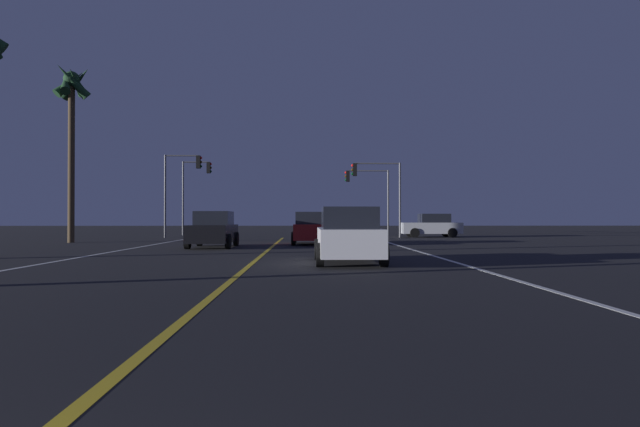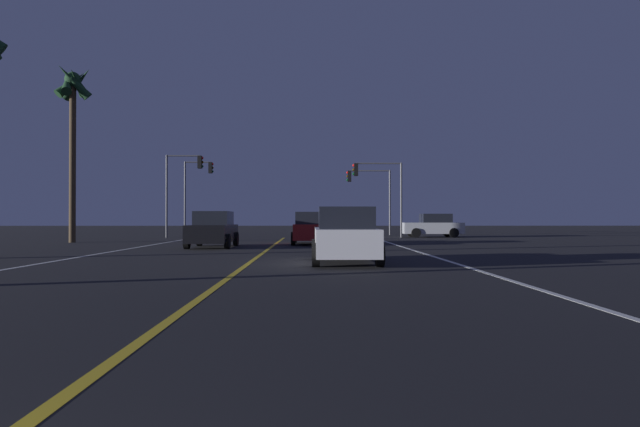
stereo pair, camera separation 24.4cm
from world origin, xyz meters
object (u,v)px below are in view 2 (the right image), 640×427
Objects in this scene: traffic_light_near_left at (183,177)px; traffic_light_far_left at (198,181)px; car_ahead_far at (311,229)px; traffic_light_far_right at (369,186)px; car_crossing_side at (433,226)px; traffic_light_near_right at (378,182)px; palm_tree_left_far at (73,100)px; car_lead_same_lane at (345,236)px; car_oncoming at (213,230)px.

traffic_light_far_left is (-0.15, 5.50, 0.06)m from traffic_light_near_left.
car_ahead_far is 16.27m from traffic_light_far_right.
car_crossing_side is 5.25m from traffic_light_near_right.
traffic_light_near_right is (-4.13, -0.68, 3.18)m from car_crossing_side.
car_crossing_side is 19.04m from traffic_light_far_left.
traffic_light_far_left is at bearing 71.77° from palm_tree_left_far.
traffic_light_far_right is at bearing -7.67° from car_lead_same_lane.
traffic_light_near_left is at bearing 21.79° from traffic_light_far_right.
traffic_light_near_right is 0.91× the size of traffic_light_near_left.
traffic_light_near_left is (-9.05, 9.75, 3.48)m from car_ahead_far.
car_crossing_side is at bearing -19.24° from car_lead_same_lane.
car_oncoming is 0.80× the size of traffic_light_near_right.
palm_tree_left_far reaches higher than car_ahead_far.
car_crossing_side is at bearing -14.94° from traffic_light_far_left.
car_crossing_side is 18.27m from traffic_light_near_left.
car_crossing_side is 0.80× the size of traffic_light_near_right.
car_crossing_side is at bearing 130.82° from traffic_light_far_right.
car_oncoming is at bearing 53.66° from traffic_light_near_right.
car_ahead_far is 0.80× the size of traffic_light_near_right.
palm_tree_left_far reaches higher than traffic_light_far_left.
car_oncoming is 13.93m from traffic_light_near_left.
palm_tree_left_far is (-14.53, 14.23, 7.24)m from car_lead_same_lane.
traffic_light_far_left is at bearing -14.94° from car_crossing_side.
car_crossing_side is 1.00× the size of car_lead_same_lane.
car_crossing_side is 24.92m from palm_tree_left_far.
traffic_light_far_right is (4.71, 15.25, 3.15)m from car_ahead_far.
traffic_light_near_right is 15.00m from traffic_light_far_left.
traffic_light_near_left is 9.55m from palm_tree_left_far.
traffic_light_far_left is (-10.23, 27.29, 3.54)m from car_lead_same_lane.
car_ahead_far is 0.43× the size of palm_tree_left_far.
traffic_light_near_right reaches higher than car_ahead_far.
car_lead_same_lane is at bearing 32.06° from car_oncoming.
car_crossing_side is 0.73× the size of traffic_light_near_left.
car_crossing_side is 0.81× the size of traffic_light_far_right.
traffic_light_far_left reaches higher than car_crossing_side.
palm_tree_left_far is (-8.87, 5.19, 7.24)m from car_oncoming.
car_oncoming and car_crossing_side have the same top height.
car_oncoming is 19.14m from traffic_light_far_left.
car_oncoming is 1.00× the size of car_lead_same_lane.
palm_tree_left_far reaches higher than car_crossing_side.
traffic_light_near_left is 5.50m from traffic_light_far_left.
traffic_light_far_left reaches higher than traffic_light_far_right.
palm_tree_left_far is at bearing -120.33° from car_oncoming.
palm_tree_left_far reaches higher than traffic_light_far_right.
car_crossing_side is (8.87, 10.43, 0.00)m from car_ahead_far.
car_lead_same_lane is (-7.84, -22.47, 0.00)m from car_crossing_side.
traffic_light_near_left is at bearing 0.00° from traffic_light_near_right.
car_lead_same_lane is at bearing 70.76° from car_crossing_side.
car_lead_same_lane is at bearing 80.32° from traffic_light_near_right.
traffic_light_near_right reaches higher than traffic_light_far_right.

